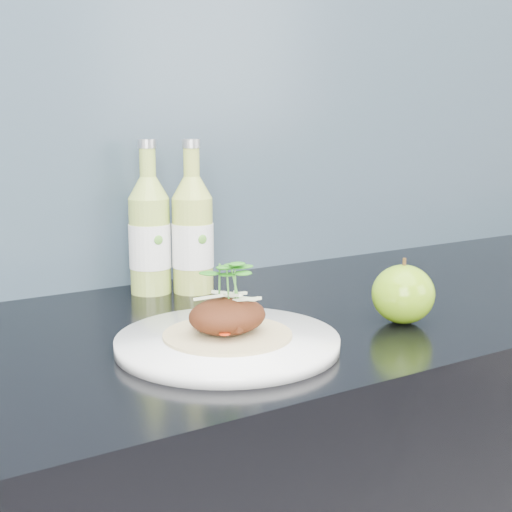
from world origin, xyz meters
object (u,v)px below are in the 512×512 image
object	(u,v)px
green_apple	(403,294)
cider_bottle_left	(150,236)
dinner_plate	(228,342)
cider_bottle_right	(193,235)

from	to	relation	value
green_apple	cider_bottle_left	xyz separation A→B (m)	(-0.23, 0.35, 0.05)
green_apple	dinner_plate	bearing A→B (deg)	172.93
cider_bottle_right	dinner_plate	bearing A→B (deg)	-131.70
cider_bottle_left	cider_bottle_right	bearing A→B (deg)	-2.86
dinner_plate	green_apple	world-z (taller)	green_apple
cider_bottle_right	cider_bottle_left	bearing A→B (deg)	130.54
dinner_plate	cider_bottle_left	distance (m)	0.33
dinner_plate	cider_bottle_right	distance (m)	0.32
cider_bottle_left	cider_bottle_right	distance (m)	0.07
dinner_plate	cider_bottle_left	bearing A→B (deg)	83.15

